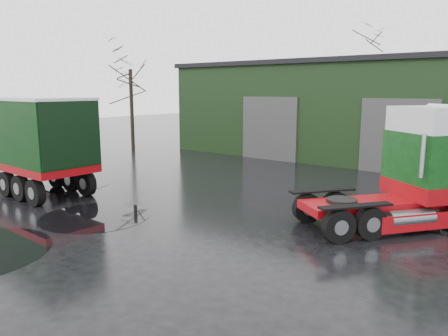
% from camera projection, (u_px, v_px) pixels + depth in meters
% --- Properties ---
extents(ground, '(100.00, 100.00, 0.00)m').
position_uv_depth(ground, '(190.00, 233.00, 13.75)').
color(ground, black).
extents(warehouse, '(32.40, 12.40, 6.30)m').
position_uv_depth(warehouse, '(429.00, 110.00, 27.41)').
color(warehouse, black).
rests_on(warehouse, ground).
extents(hero_tractor, '(5.96, 6.74, 3.96)m').
position_uv_depth(hero_tractor, '(386.00, 167.00, 14.13)').
color(hero_tractor, '#0D3D12').
rests_on(hero_tractor, ground).
extents(tree_left, '(4.40, 4.40, 8.50)m').
position_uv_depth(tree_left, '(131.00, 92.00, 32.64)').
color(tree_left, black).
rests_on(tree_left, ground).
extents(tree_back_a, '(4.40, 4.40, 9.50)m').
position_uv_depth(tree_back_a, '(365.00, 86.00, 39.72)').
color(tree_back_a, black).
rests_on(tree_back_a, ground).
extents(puddle_0, '(3.87, 3.87, 0.01)m').
position_uv_depth(puddle_0, '(95.00, 217.00, 15.54)').
color(puddle_0, black).
rests_on(puddle_0, ground).
extents(puddle_2, '(3.57, 3.57, 0.01)m').
position_uv_depth(puddle_2, '(72.00, 184.00, 20.88)').
color(puddle_2, black).
rests_on(puddle_2, ground).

